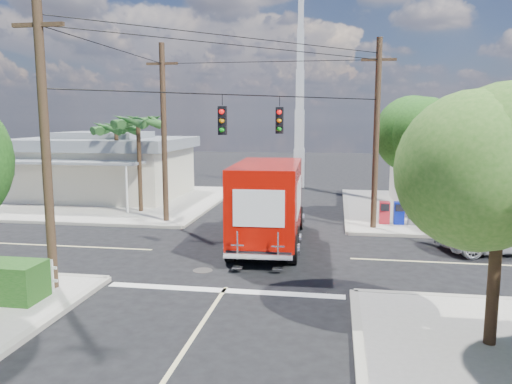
# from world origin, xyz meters

# --- Properties ---
(ground) EXTENTS (120.00, 120.00, 0.00)m
(ground) POSITION_xyz_m (0.00, 0.00, 0.00)
(ground) COLOR black
(ground) RESTS_ON ground
(sidewalk_ne) EXTENTS (14.12, 14.12, 0.14)m
(sidewalk_ne) POSITION_xyz_m (10.88, 10.88, 0.07)
(sidewalk_ne) COLOR #A19C92
(sidewalk_ne) RESTS_ON ground
(sidewalk_nw) EXTENTS (14.12, 14.12, 0.14)m
(sidewalk_nw) POSITION_xyz_m (-10.88, 10.88, 0.07)
(sidewalk_nw) COLOR #A19C92
(sidewalk_nw) RESTS_ON ground
(road_markings) EXTENTS (32.00, 32.00, 0.01)m
(road_markings) POSITION_xyz_m (0.00, -1.47, 0.01)
(road_markings) COLOR beige
(road_markings) RESTS_ON ground
(building_ne) EXTENTS (11.80, 10.20, 4.50)m
(building_ne) POSITION_xyz_m (12.50, 11.97, 2.32)
(building_ne) COLOR silver
(building_ne) RESTS_ON sidewalk_ne
(building_nw) EXTENTS (10.80, 10.20, 4.30)m
(building_nw) POSITION_xyz_m (-12.00, 12.46, 2.22)
(building_nw) COLOR beige
(building_nw) RESTS_ON sidewalk_nw
(radio_tower) EXTENTS (0.80, 0.80, 17.00)m
(radio_tower) POSITION_xyz_m (0.50, 20.00, 5.64)
(radio_tower) COLOR silver
(radio_tower) RESTS_ON ground
(tree_ne_front) EXTENTS (4.21, 4.14, 6.66)m
(tree_ne_front) POSITION_xyz_m (7.21, 6.76, 4.77)
(tree_ne_front) COLOR #422D1C
(tree_ne_front) RESTS_ON sidewalk_ne
(tree_ne_back) EXTENTS (3.77, 3.66, 5.82)m
(tree_ne_back) POSITION_xyz_m (9.81, 8.96, 4.19)
(tree_ne_back) COLOR #422D1C
(tree_ne_back) RESTS_ON sidewalk_ne
(tree_se) EXTENTS (3.67, 3.54, 5.62)m
(tree_se) POSITION_xyz_m (7.01, -7.24, 4.04)
(tree_se) COLOR #422D1C
(tree_se) RESTS_ON sidewalk_se
(palm_nw_front) EXTENTS (3.01, 3.08, 5.59)m
(palm_nw_front) POSITION_xyz_m (-7.50, 7.50, 5.04)
(palm_nw_front) COLOR #422D1C
(palm_nw_front) RESTS_ON sidewalk_nw
(palm_nw_back) EXTENTS (3.01, 3.08, 5.19)m
(palm_nw_back) POSITION_xyz_m (-9.50, 9.00, 4.67)
(palm_nw_back) COLOR #422D1C
(palm_nw_back) RESTS_ON sidewalk_nw
(utility_poles) EXTENTS (12.00, 10.68, 9.00)m
(utility_poles) POSITION_xyz_m (-1.58, 1.60, 4.67)
(utility_poles) COLOR #473321
(utility_poles) RESTS_ON ground
(vending_boxes) EXTENTS (1.90, 0.50, 1.10)m
(vending_boxes) POSITION_xyz_m (6.50, 6.20, 0.69)
(vending_boxes) COLOR red
(vending_boxes) RESTS_ON sidewalk_ne
(delivery_truck) EXTENTS (2.90, 8.29, 3.54)m
(delivery_truck) POSITION_xyz_m (0.61, 1.66, 1.80)
(delivery_truck) COLOR black
(delivery_truck) RESTS_ON ground
(parked_car) EXTENTS (5.57, 3.58, 1.43)m
(parked_car) POSITION_xyz_m (10.04, 2.10, 0.71)
(parked_car) COLOR silver
(parked_car) RESTS_ON ground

